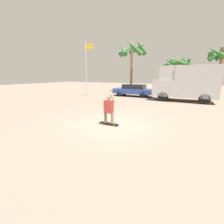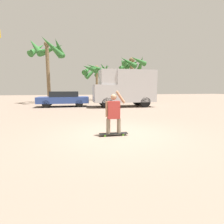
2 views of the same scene
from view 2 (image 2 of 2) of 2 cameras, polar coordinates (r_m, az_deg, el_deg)
The scene contains 8 objects.
ground_plane at distance 6.44m, azimuth 1.82°, elevation -7.26°, with size 80.00×80.00×0.00m, color gray.
skateboard at distance 6.24m, azimuth 0.52°, elevation -7.07°, with size 1.01×0.23×0.09m.
person_skateboarder at distance 6.09m, azimuth 0.52°, elevation 0.12°, with size 0.71×0.22×1.50m.
camper_van at distance 15.96m, azimuth 4.30°, elevation 8.10°, with size 5.44×2.20×3.26m.
parked_car_blue at distance 16.57m, azimuth -15.50°, elevation 4.28°, with size 4.50×1.79×1.39m.
palm_tree_near_van at distance 27.28m, azimuth 6.40°, elevation 14.96°, with size 4.18×4.37×6.47m.
palm_tree_center_background at distance 25.22m, azimuth -4.85°, elevation 13.38°, with size 4.40×4.34×5.23m.
palm_tree_far_left at distance 21.51m, azimuth -20.41°, elevation 18.25°, with size 4.06×4.09×7.10m.
Camera 2 is at (-1.44, -6.06, 1.67)m, focal length 28.00 mm.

